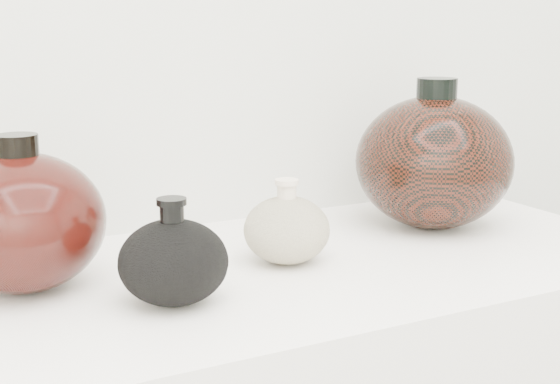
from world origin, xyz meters
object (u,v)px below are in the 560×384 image
right_round_pot (434,161)px  left_round_pot (22,221)px  black_gourd_vase (173,261)px  cream_gourd_vase (287,229)px

right_round_pot → left_round_pot: bearing=-179.7°
black_gourd_vase → left_round_pot: size_ratio=0.75×
left_round_pot → right_round_pot: (0.63, 0.00, 0.02)m
left_round_pot → right_round_pot: bearing=0.3°
black_gourd_vase → cream_gourd_vase: size_ratio=1.05×
black_gourd_vase → cream_gourd_vase: black_gourd_vase is taller
cream_gourd_vase → left_round_pot: (-0.34, 0.05, 0.04)m
black_gourd_vase → left_round_pot: left_round_pot is taller
black_gourd_vase → left_round_pot: bearing=137.9°
cream_gourd_vase → left_round_pot: size_ratio=0.71×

